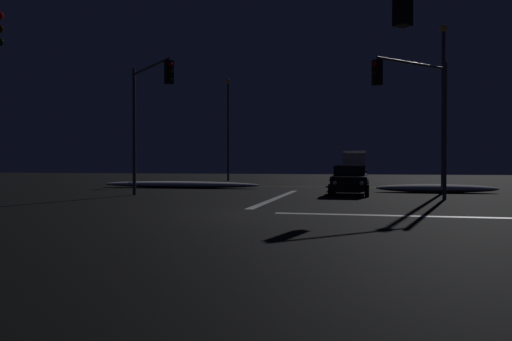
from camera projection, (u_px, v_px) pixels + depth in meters
ground at (241, 214)px, 17.01m from camera, size 120.00×120.00×0.10m
stop_line_north at (278, 198)px, 24.24m from camera, size 0.35×12.62×0.01m
centre_line_ns at (305, 187)px, 35.58m from camera, size 22.00×0.15×0.01m
crosswalk_bar_east at (474, 217)px, 15.41m from camera, size 12.62×0.40×0.01m
snow_bank_left_curb at (180, 185)px, 33.89m from camera, size 11.31×1.50×0.46m
snow_bank_right_curb at (436, 188)px, 28.41m from camera, size 6.79×1.50×0.49m
sedan_black at (349, 180)px, 26.45m from camera, size 2.02×4.33×1.57m
sedan_blue at (353, 177)px, 32.00m from camera, size 2.02×4.33×1.57m
sedan_orange at (347, 175)px, 37.77m from camera, size 2.02×4.33×1.57m
sedan_gray at (353, 173)px, 43.24m from camera, size 2.02×4.33×1.57m
sedan_red at (350, 172)px, 48.63m from camera, size 2.02×4.33×1.57m
box_truck at (355, 163)px, 56.17m from camera, size 2.68×8.28×3.08m
traffic_signal_ne at (418, 102)px, 21.89m from camera, size 3.46×3.46×6.38m
traffic_signal_se at (501, 23)px, 9.11m from camera, size 3.17×3.17×6.21m
traffic_signal_nw at (147, 104)px, 24.58m from camera, size 3.67×3.67×6.72m
streetlamp_left_far at (228, 123)px, 47.08m from camera, size 0.44×0.44×9.73m
streetlamp_right_near at (443, 97)px, 27.83m from camera, size 0.44×0.44×9.49m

